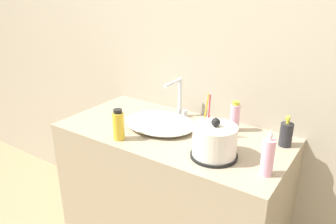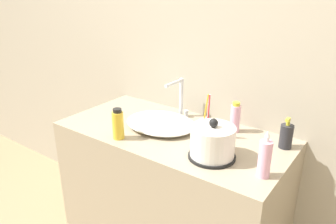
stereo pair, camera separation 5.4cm
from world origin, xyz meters
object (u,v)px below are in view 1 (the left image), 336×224
faucet (179,96)px  mouthwash_bottle (268,157)px  toothbrush_cup (206,128)px  lotion_bottle (286,134)px  electric_kettle (215,143)px  hand_cream_bottle (118,125)px  shampoo_bottle (235,117)px

faucet → mouthwash_bottle: size_ratio=1.12×
toothbrush_cup → lotion_bottle: bearing=21.0°
toothbrush_cup → lotion_bottle: toothbrush_cup is taller
toothbrush_cup → electric_kettle: bearing=-51.1°
lotion_bottle → hand_cream_bottle: 0.77m
lotion_bottle → shampoo_bottle: bearing=174.4°
faucet → shampoo_bottle: 0.33m
faucet → electric_kettle: size_ratio=1.07×
faucet → mouthwash_bottle: bearing=-27.5°
faucet → electric_kettle: faucet is taller
hand_cream_bottle → lotion_bottle: bearing=28.8°
shampoo_bottle → hand_cream_bottle: (-0.42, -0.40, -0.00)m
lotion_bottle → hand_cream_bottle: bearing=-151.2°
toothbrush_cup → faucet: bearing=148.6°
shampoo_bottle → faucet: bearing=-179.3°
lotion_bottle → mouthwash_bottle: size_ratio=0.75×
toothbrush_cup → mouthwash_bottle: 0.38m
electric_kettle → hand_cream_bottle: 0.46m
electric_kettle → hand_cream_bottle: bearing=-167.8°
faucet → shampoo_bottle: size_ratio=1.39×
toothbrush_cup → mouthwash_bottle: bearing=-24.5°
electric_kettle → mouthwash_bottle: bearing=-3.5°
electric_kettle → hand_cream_bottle: size_ratio=1.34×
toothbrush_cup → hand_cream_bottle: (-0.34, -0.24, 0.02)m
lotion_bottle → hand_cream_bottle: (-0.68, -0.37, 0.01)m
faucet → hand_cream_bottle: faucet is taller
electric_kettle → lotion_bottle: (0.22, 0.27, -0.01)m
mouthwash_bottle → shampoo_bottle: bearing=130.5°
lotion_bottle → mouthwash_bottle: bearing=-88.7°
toothbrush_cup → hand_cream_bottle: size_ratio=1.47×
electric_kettle → shampoo_bottle: (-0.04, 0.30, 0.01)m
faucet → hand_cream_bottle: bearing=-102.5°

